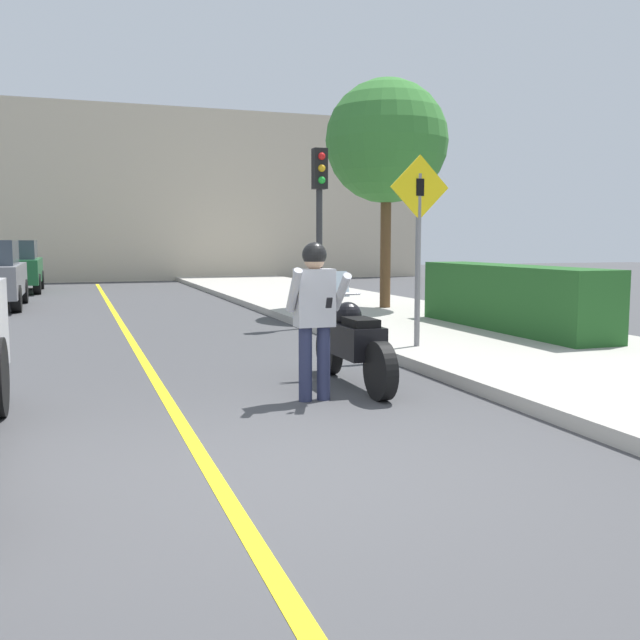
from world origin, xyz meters
TOP-DOWN VIEW (x-y plane):
  - ground_plane at (0.00, 0.00)m, footprint 80.00×80.00m
  - sidewalk_curb at (4.80, 4.00)m, footprint 4.40×44.00m
  - road_center_line at (-0.60, 6.00)m, footprint 0.12×36.00m
  - building_backdrop at (0.00, 26.00)m, footprint 28.00×1.20m
  - motorcycle at (1.51, 2.76)m, footprint 0.62×2.19m
  - person_biker at (0.86, 2.18)m, footprint 0.59×0.46m
  - crossing_sign at (3.19, 4.42)m, footprint 0.91×0.08m
  - traffic_light at (3.00, 8.19)m, footprint 0.26×0.30m
  - hedge_row at (5.60, 5.67)m, footprint 0.90×4.57m
  - street_tree at (5.24, 10.08)m, footprint 2.74×2.74m
  - parked_car_green at (-3.37, 20.32)m, footprint 1.88×4.20m

SIDE VIEW (x-z plane):
  - ground_plane at x=0.00m, z-range 0.00..0.00m
  - road_center_line at x=-0.60m, z-range 0.00..0.01m
  - sidewalk_curb at x=4.80m, z-range 0.00..0.15m
  - motorcycle at x=1.51m, z-range -0.14..1.15m
  - hedge_row at x=5.60m, z-range 0.15..1.25m
  - parked_car_green at x=-3.37m, z-range 0.02..1.70m
  - person_biker at x=0.86m, z-range 0.18..1.83m
  - crossing_sign at x=3.19m, z-range 0.43..3.14m
  - traffic_light at x=3.00m, z-range 0.80..4.05m
  - building_backdrop at x=0.00m, z-range 0.00..7.15m
  - street_tree at x=5.24m, z-range 1.31..6.40m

